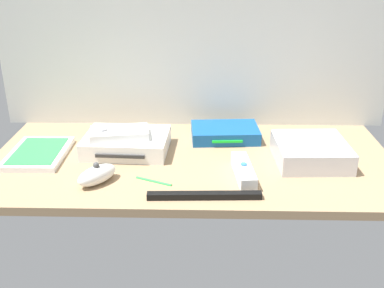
{
  "coord_description": "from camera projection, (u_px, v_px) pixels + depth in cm",
  "views": [
    {
      "loc": [
        2.52,
        -102.75,
        48.6
      ],
      "look_at": [
        0.0,
        0.0,
        4.0
      ],
      "focal_mm": 42.83,
      "sensor_mm": 36.0,
      "label": 1
    }
  ],
  "objects": [
    {
      "name": "stylus_pen",
      "position": [
        154.0,
        180.0,
        1.02
      ],
      "size": [
        8.51,
        4.3,
        0.7
      ],
      "primitive_type": "cylinder",
      "rotation": [
        0.0,
        1.57,
        2.72
      ],
      "color": "green",
      "rests_on": "ground_plane"
    },
    {
      "name": "network_router",
      "position": [
        225.0,
        133.0,
        1.25
      ],
      "size": [
        18.74,
        13.21,
        3.4
      ],
      "rotation": [
        0.0,
        0.0,
        0.06
      ],
      "color": "#145193",
      "rests_on": "ground_plane"
    },
    {
      "name": "game_console",
      "position": [
        127.0,
        143.0,
        1.17
      ],
      "size": [
        21.73,
        17.26,
        4.4
      ],
      "rotation": [
        0.0,
        0.0,
        -0.05
      ],
      "color": "white",
      "rests_on": "ground_plane"
    },
    {
      "name": "remote_wand",
      "position": [
        244.0,
        171.0,
        1.04
      ],
      "size": [
        4.96,
        15.07,
        3.4
      ],
      "rotation": [
        0.0,
        0.0,
        0.09
      ],
      "color": "white",
      "rests_on": "ground_plane"
    },
    {
      "name": "game_case",
      "position": [
        38.0,
        153.0,
        1.15
      ],
      "size": [
        13.78,
        19.13,
        1.56
      ],
      "rotation": [
        0.0,
        0.0,
        0.01
      ],
      "color": "white",
      "rests_on": "ground_plane"
    },
    {
      "name": "sensor_bar",
      "position": [
        204.0,
        196.0,
        0.95
      ],
      "size": [
        24.05,
        2.71,
        1.4
      ],
      "primitive_type": "cube",
      "rotation": [
        0.0,
        0.0,
        0.04
      ],
      "color": "black",
      "rests_on": "ground_plane"
    },
    {
      "name": "remote_nunchuk",
      "position": [
        97.0,
        175.0,
        1.01
      ],
      "size": [
        9.74,
        10.52,
        5.1
      ],
      "rotation": [
        0.0,
        0.0,
        -0.69
      ],
      "color": "white",
      "rests_on": "ground_plane"
    },
    {
      "name": "remote_classic_pad",
      "position": [
        119.0,
        133.0,
        1.15
      ],
      "size": [
        15.58,
        10.39,
        2.4
      ],
      "rotation": [
        0.0,
        0.0,
        0.18
      ],
      "color": "white",
      "rests_on": "game_console"
    },
    {
      "name": "back_wall",
      "position": [
        194.0,
        13.0,
        1.23
      ],
      "size": [
        110.0,
        1.2,
        64.0
      ],
      "primitive_type": "cube",
      "color": "silver",
      "rests_on": "ground"
    },
    {
      "name": "mini_computer",
      "position": [
        311.0,
        152.0,
        1.11
      ],
      "size": [
        17.64,
        17.64,
        5.3
      ],
      "rotation": [
        0.0,
        0.0,
        0.04
      ],
      "color": "silver",
      "rests_on": "ground_plane"
    },
    {
      "name": "ground_plane",
      "position": [
        192.0,
        162.0,
        1.14
      ],
      "size": [
        100.0,
        48.0,
        2.0
      ],
      "primitive_type": "cube",
      "color": "#9E7F5B",
      "rests_on": "ground"
    }
  ]
}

